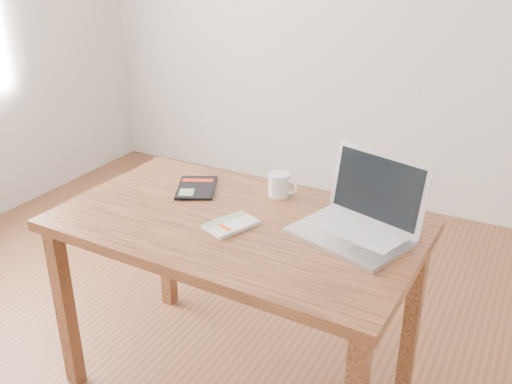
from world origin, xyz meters
The scene contains 6 objects.
room centered at (-0.07, 0.00, 1.36)m, with size 4.04×4.04×2.70m.
desk centered at (0.15, 0.02, 0.66)m, with size 1.32×0.79×0.75m.
white_guidebook centered at (0.16, -0.02, 0.76)m, with size 0.17×0.21×0.02m.
black_guidebook centered at (-0.13, 0.19, 0.76)m, with size 0.23×0.26×0.01m.
laptop centered at (0.57, 0.14, 0.81)m, with size 0.45×0.40×0.26m.
coffee_mug centered at (0.19, 0.29, 0.80)m, with size 0.12×0.08×0.09m.
Camera 1 is at (1.06, -1.55, 1.69)m, focal length 40.00 mm.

